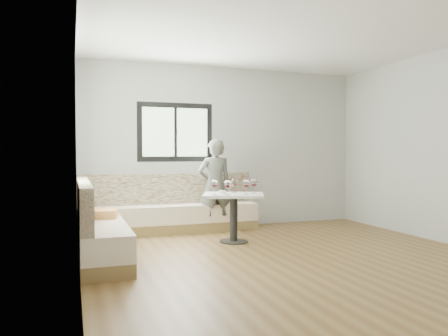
# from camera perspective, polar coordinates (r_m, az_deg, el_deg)

# --- Properties ---
(room) EXTENTS (5.01, 5.01, 2.81)m
(room) POSITION_cam_1_polar(r_m,az_deg,el_deg) (5.46, 7.86, 3.14)
(room) COLOR brown
(room) RESTS_ON ground
(banquette) EXTENTS (2.90, 2.80, 0.95)m
(banquette) POSITION_cam_1_polar(r_m,az_deg,el_deg) (6.56, -10.54, -6.54)
(banquette) COLOR olive
(banquette) RESTS_ON ground
(table) EXTENTS (1.05, 0.94, 0.71)m
(table) POSITION_cam_1_polar(r_m,az_deg,el_deg) (6.37, 1.26, -4.97)
(table) COLOR black
(table) RESTS_ON ground
(person) EXTENTS (0.58, 0.40, 1.53)m
(person) POSITION_cam_1_polar(r_m,az_deg,el_deg) (7.21, -1.20, -2.28)
(person) COLOR #55574E
(person) RESTS_ON ground
(olive_ramekin) EXTENTS (0.10, 0.10, 0.04)m
(olive_ramekin) POSITION_cam_1_polar(r_m,az_deg,el_deg) (6.40, -0.26, -3.14)
(olive_ramekin) COLOR white
(olive_ramekin) RESTS_ON table
(wine_glass_a) EXTENTS (0.10, 0.10, 0.22)m
(wine_glass_a) POSITION_cam_1_polar(r_m,az_deg,el_deg) (6.19, -1.23, -2.10)
(wine_glass_a) COLOR white
(wine_glass_a) RESTS_ON table
(wine_glass_b) EXTENTS (0.10, 0.10, 0.22)m
(wine_glass_b) POSITION_cam_1_polar(r_m,az_deg,el_deg) (6.13, 0.50, -2.14)
(wine_glass_b) COLOR white
(wine_glass_b) RESTS_ON table
(wine_glass_c) EXTENTS (0.10, 0.10, 0.22)m
(wine_glass_c) POSITION_cam_1_polar(r_m,az_deg,el_deg) (6.21, 2.91, -2.09)
(wine_glass_c) COLOR white
(wine_glass_c) RESTS_ON table
(wine_glass_d) EXTENTS (0.10, 0.10, 0.22)m
(wine_glass_d) POSITION_cam_1_polar(r_m,az_deg,el_deg) (6.47, 1.33, -1.92)
(wine_glass_d) COLOR white
(wine_glass_d) RESTS_ON table
(wine_glass_e) EXTENTS (0.10, 0.10, 0.22)m
(wine_glass_e) POSITION_cam_1_polar(r_m,az_deg,el_deg) (6.41, 3.94, -1.97)
(wine_glass_e) COLOR white
(wine_glass_e) RESTS_ON table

